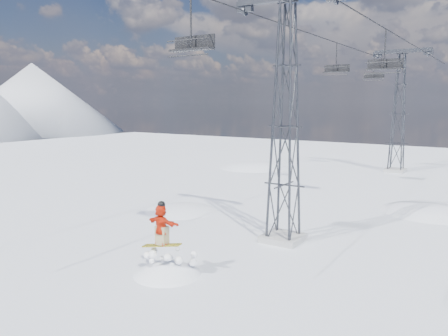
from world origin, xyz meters
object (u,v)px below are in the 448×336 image
Objects in this scene: lift_chair_near at (192,44)px; snowboarder_jump at (168,314)px; lift_tower_far at (399,114)px; lift_tower_near at (285,127)px.

snowboarder_jump is at bearing -84.61° from lift_chair_near.
lift_chair_near is (-0.19, 2.01, 10.53)m from snowboarder_jump.
snowboarder_jump is at bearing -93.69° from lift_tower_far.
lift_tower_near is at bearing 71.95° from snowboarder_jump.
snowboarder_jump is (-2.01, -31.17, -7.11)m from lift_tower_far.
snowboarder_jump is 2.83× the size of lift_chair_near.
lift_tower_far is (0.00, 25.00, 0.00)m from lift_tower_near.
lift_tower_near reaches higher than lift_chair_near.
lift_tower_near is 1.00× the size of lift_tower_far.
lift_chair_near is at bearing 95.39° from snowboarder_jump.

